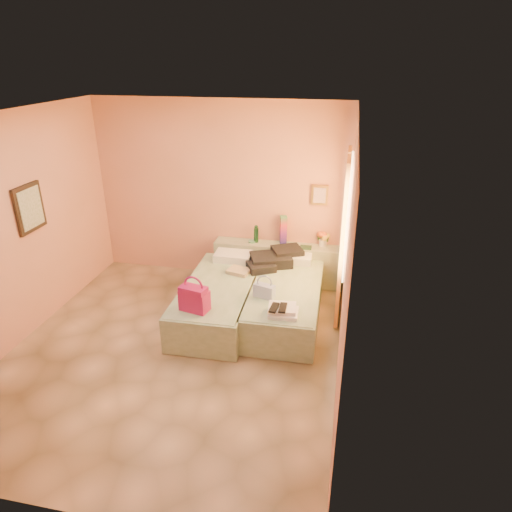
{
  "coord_description": "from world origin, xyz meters",
  "views": [
    {
      "loc": [
        1.94,
        -4.4,
        3.41
      ],
      "look_at": [
        0.86,
        0.85,
        0.99
      ],
      "focal_mm": 32.0,
      "sensor_mm": 36.0,
      "label": 1
    }
  ],
  "objects_px": {
    "bed_left": "(220,300)",
    "bed_right": "(285,301)",
    "headboard_ledge": "(279,263)",
    "magenta_handbag": "(194,298)",
    "flower_vase": "(323,238)",
    "water_bottle": "(256,234)",
    "blue_handbag": "(264,291)",
    "towel_stack": "(283,311)",
    "green_book": "(306,248)"
  },
  "relations": [
    {
      "from": "towel_stack",
      "to": "water_bottle",
      "type": "bearing_deg",
      "value": 111.32
    },
    {
      "from": "bed_left",
      "to": "flower_vase",
      "type": "xyz_separation_m",
      "value": [
        1.31,
        1.27,
        0.54
      ]
    },
    {
      "from": "water_bottle",
      "to": "magenta_handbag",
      "type": "relative_size",
      "value": 0.76
    },
    {
      "from": "magenta_handbag",
      "to": "blue_handbag",
      "type": "bearing_deg",
      "value": 44.79
    },
    {
      "from": "bed_left",
      "to": "flower_vase",
      "type": "distance_m",
      "value": 1.9
    },
    {
      "from": "flower_vase",
      "to": "magenta_handbag",
      "type": "height_order",
      "value": "flower_vase"
    },
    {
      "from": "magenta_handbag",
      "to": "bed_left",
      "type": "bearing_deg",
      "value": 94.59
    },
    {
      "from": "bed_left",
      "to": "water_bottle",
      "type": "distance_m",
      "value": 1.36
    },
    {
      "from": "green_book",
      "to": "flower_vase",
      "type": "relative_size",
      "value": 0.63
    },
    {
      "from": "flower_vase",
      "to": "magenta_handbag",
      "type": "distance_m",
      "value": 2.44
    },
    {
      "from": "bed_right",
      "to": "towel_stack",
      "type": "xyz_separation_m",
      "value": [
        0.08,
        -0.75,
        0.3
      ]
    },
    {
      "from": "bed_left",
      "to": "magenta_handbag",
      "type": "height_order",
      "value": "magenta_handbag"
    },
    {
      "from": "bed_left",
      "to": "water_bottle",
      "type": "height_order",
      "value": "water_bottle"
    },
    {
      "from": "water_bottle",
      "to": "towel_stack",
      "type": "bearing_deg",
      "value": -68.68
    },
    {
      "from": "bed_left",
      "to": "towel_stack",
      "type": "relative_size",
      "value": 5.71
    },
    {
      "from": "headboard_ledge",
      "to": "magenta_handbag",
      "type": "xyz_separation_m",
      "value": [
        -0.75,
        -1.91,
        0.34
      ]
    },
    {
      "from": "bed_right",
      "to": "water_bottle",
      "type": "xyz_separation_m",
      "value": [
        -0.63,
        1.08,
        0.53
      ]
    },
    {
      "from": "bed_right",
      "to": "green_book",
      "type": "bearing_deg",
      "value": 79.33
    },
    {
      "from": "water_bottle",
      "to": "towel_stack",
      "type": "distance_m",
      "value": 1.97
    },
    {
      "from": "water_bottle",
      "to": "green_book",
      "type": "relative_size",
      "value": 1.51
    },
    {
      "from": "flower_vase",
      "to": "green_book",
      "type": "bearing_deg",
      "value": -148.87
    },
    {
      "from": "bed_right",
      "to": "water_bottle",
      "type": "distance_m",
      "value": 1.36
    },
    {
      "from": "towel_stack",
      "to": "green_book",
      "type": "bearing_deg",
      "value": 87.15
    },
    {
      "from": "bed_right",
      "to": "flower_vase",
      "type": "relative_size",
      "value": 7.2
    },
    {
      "from": "water_bottle",
      "to": "magenta_handbag",
      "type": "xyz_separation_m",
      "value": [
        -0.37,
        -1.93,
        -0.12
      ]
    },
    {
      "from": "bed_right",
      "to": "magenta_handbag",
      "type": "height_order",
      "value": "magenta_handbag"
    },
    {
      "from": "headboard_ledge",
      "to": "towel_stack",
      "type": "relative_size",
      "value": 5.86
    },
    {
      "from": "headboard_ledge",
      "to": "towel_stack",
      "type": "bearing_deg",
      "value": -79.38
    },
    {
      "from": "headboard_ledge",
      "to": "green_book",
      "type": "bearing_deg",
      "value": -9.65
    },
    {
      "from": "bed_left",
      "to": "green_book",
      "type": "relative_size",
      "value": 11.39
    },
    {
      "from": "bed_right",
      "to": "blue_handbag",
      "type": "bearing_deg",
      "value": -122.3
    },
    {
      "from": "blue_handbag",
      "to": "towel_stack",
      "type": "height_order",
      "value": "blue_handbag"
    },
    {
      "from": "bed_left",
      "to": "blue_handbag",
      "type": "xyz_separation_m",
      "value": [
        0.68,
        -0.22,
        0.34
      ]
    },
    {
      "from": "bed_left",
      "to": "blue_handbag",
      "type": "height_order",
      "value": "blue_handbag"
    },
    {
      "from": "headboard_ledge",
      "to": "flower_vase",
      "type": "xyz_separation_m",
      "value": [
        0.67,
        0.08,
        0.46
      ]
    },
    {
      "from": "bed_left",
      "to": "flower_vase",
      "type": "bearing_deg",
      "value": 43.08
    },
    {
      "from": "bed_left",
      "to": "towel_stack",
      "type": "distance_m",
      "value": 1.19
    },
    {
      "from": "bed_left",
      "to": "blue_handbag",
      "type": "distance_m",
      "value": 0.79
    },
    {
      "from": "bed_right",
      "to": "towel_stack",
      "type": "bearing_deg",
      "value": -84.83
    },
    {
      "from": "towel_stack",
      "to": "bed_right",
      "type": "bearing_deg",
      "value": 96.17
    },
    {
      "from": "magenta_handbag",
      "to": "water_bottle",
      "type": "bearing_deg",
      "value": 91.9
    },
    {
      "from": "bed_left",
      "to": "green_book",
      "type": "xyz_separation_m",
      "value": [
        1.07,
        1.12,
        0.41
      ]
    },
    {
      "from": "headboard_ledge",
      "to": "bed_right",
      "type": "relative_size",
      "value": 1.02
    },
    {
      "from": "bed_right",
      "to": "blue_handbag",
      "type": "height_order",
      "value": "blue_handbag"
    },
    {
      "from": "water_bottle",
      "to": "bed_left",
      "type": "bearing_deg",
      "value": -102.46
    },
    {
      "from": "blue_handbag",
      "to": "bed_left",
      "type": "bearing_deg",
      "value": 178.69
    },
    {
      "from": "bed_left",
      "to": "bed_right",
      "type": "xyz_separation_m",
      "value": [
        0.9,
        0.14,
        0.0
      ]
    },
    {
      "from": "towel_stack",
      "to": "bed_left",
      "type": "bearing_deg",
      "value": 148.44
    },
    {
      "from": "bed_left",
      "to": "bed_right",
      "type": "height_order",
      "value": "same"
    },
    {
      "from": "headboard_ledge",
      "to": "bed_left",
      "type": "distance_m",
      "value": 1.36
    }
  ]
}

